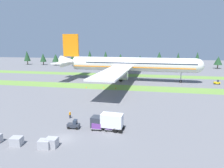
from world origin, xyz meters
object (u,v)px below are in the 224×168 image
at_px(cargo_dolly_second, 110,126).
at_px(uld_container_2, 17,141).
at_px(airliner, 127,64).
at_px(taxiway_marker_0, 104,87).
at_px(taxiway_marker_2, 86,87).
at_px(baggage_tug, 74,125).
at_px(cargo_dolly_lead, 97,126).
at_px(uld_container_3, 52,143).
at_px(pushback_tractor, 217,82).
at_px(taxiway_marker_1, 116,88).
at_px(catering_truck, 108,121).
at_px(ground_crew_marshaller, 70,114).
at_px(uld_container_1, 44,144).

xyz_separation_m(cargo_dolly_second, uld_container_2, (-15.27, -9.25, -0.16)).
bearing_deg(airliner, taxiway_marker_0, -18.41).
bearing_deg(taxiway_marker_2, cargo_dolly_second, -64.88).
xyz_separation_m(airliner, taxiway_marker_2, (-14.26, -19.78, -7.83)).
distance_m(baggage_tug, cargo_dolly_lead, 5.03).
height_order(baggage_tug, cargo_dolly_second, baggage_tug).
bearing_deg(uld_container_3, pushback_tractor, 55.00).
distance_m(baggage_tug, taxiway_marker_0, 39.95).
relative_size(airliner, cargo_dolly_lead, 37.38).
distance_m(cargo_dolly_lead, uld_container_2, 15.35).
xyz_separation_m(baggage_tug, taxiway_marker_1, (2.02, 39.90, -0.57)).
height_order(cargo_dolly_second, taxiway_marker_2, cargo_dolly_second).
height_order(catering_truck, taxiway_marker_1, catering_truck).
distance_m(airliner, cargo_dolly_second, 58.72).
bearing_deg(baggage_tug, cargo_dolly_lead, -90.00).
bearing_deg(baggage_tug, cargo_dolly_second, -90.00).
bearing_deg(pushback_tractor, ground_crew_marshaller, 139.26).
distance_m(cargo_dolly_lead, taxiway_marker_0, 40.34).
height_order(ground_crew_marshaller, taxiway_marker_0, ground_crew_marshaller).
bearing_deg(uld_container_3, cargo_dolly_second, 44.70).
bearing_deg(cargo_dolly_second, taxiway_marker_2, 21.83).
xyz_separation_m(pushback_tractor, ground_crew_marshaller, (-48.02, -51.54, 0.13)).
bearing_deg(cargo_dolly_lead, uld_container_3, 142.12).
bearing_deg(pushback_tractor, baggage_tug, 144.05).
height_order(airliner, taxiway_marker_1, airliner).
relative_size(catering_truck, uld_container_1, 3.55).
bearing_deg(pushback_tractor, taxiway_marker_2, 110.56).
height_order(uld_container_2, taxiway_marker_2, uld_container_2).
xyz_separation_m(ground_crew_marshaller, taxiway_marker_1, (5.19, 34.41, -0.70)).
bearing_deg(uld_container_2, cargo_dolly_second, 31.20).
height_order(pushback_tractor, taxiway_marker_2, pushback_tractor).
distance_m(catering_truck, taxiway_marker_0, 40.42).
distance_m(ground_crew_marshaller, taxiway_marker_2, 34.06).
bearing_deg(uld_container_2, uld_container_1, 0.18).
bearing_deg(airliner, uld_container_1, -2.93).
height_order(baggage_tug, catering_truck, catering_truck).
relative_size(pushback_tractor, taxiway_marker_0, 4.54).
xyz_separation_m(uld_container_1, taxiway_marker_2, (-8.17, 47.61, -0.52)).
height_order(airliner, uld_container_1, airliner).
distance_m(catering_truck, ground_crew_marshaller, 11.52).
relative_size(cargo_dolly_second, uld_container_2, 1.14).
xyz_separation_m(cargo_dolly_second, taxiway_marker_0, (-10.81, 39.39, -0.63)).
xyz_separation_m(ground_crew_marshaller, uld_container_2, (-4.19, -14.28, -0.19)).
xyz_separation_m(cargo_dolly_second, ground_crew_marshaller, (-11.09, 5.04, 0.03)).
distance_m(cargo_dolly_second, taxiway_marker_1, 39.89).
bearing_deg(uld_container_2, catering_truck, 33.14).
bearing_deg(cargo_dolly_lead, pushback_tractor, -38.36).
relative_size(airliner, uld_container_3, 42.67).
bearing_deg(cargo_dolly_second, ground_crew_marshaller, 62.27).
relative_size(airliner, uld_container_1, 42.67).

